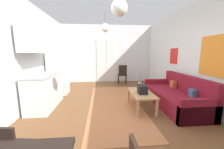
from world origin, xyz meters
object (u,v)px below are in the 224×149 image
object	(u,v)px
refrigerator	(58,72)
pendant_lamp_near	(119,8)
handbag	(142,89)
bamboo_vase	(140,87)
couch	(176,97)
coffee_table	(141,94)
pendant_lamp_far	(105,28)
accent_chair	(122,74)

from	to	relation	value
refrigerator	pendant_lamp_near	world-z (taller)	pendant_lamp_near
handbag	refrigerator	size ratio (longest dim) A/B	0.20
bamboo_vase	pendant_lamp_near	distance (m)	2.03
couch	coffee_table	world-z (taller)	couch
pendant_lamp_near	pendant_lamp_far	size ratio (longest dim) A/B	1.13
refrigerator	accent_chair	bearing A→B (deg)	26.25
coffee_table	handbag	bearing A→B (deg)	-94.46
bamboo_vase	refrigerator	bearing A→B (deg)	150.95
accent_chair	pendant_lamp_far	world-z (taller)	pendant_lamp_far
refrigerator	accent_chair	world-z (taller)	refrigerator
pendant_lamp_near	handbag	bearing A→B (deg)	46.64
bamboo_vase	accent_chair	xyz separation A→B (m)	(-0.02, 2.67, -0.08)
coffee_table	pendant_lamp_far	bearing A→B (deg)	123.35
pendant_lamp_near	coffee_table	bearing A→B (deg)	49.89
handbag	pendant_lamp_near	xyz separation A→B (m)	(-0.72, -0.77, 1.67)
couch	pendant_lamp_near	distance (m)	2.80
bamboo_vase	refrigerator	size ratio (longest dim) A/B	0.29
couch	pendant_lamp_far	xyz separation A→B (m)	(-1.91, 1.26, 2.04)
accent_chair	pendant_lamp_near	distance (m)	4.07
pendant_lamp_near	pendant_lamp_far	xyz separation A→B (m)	(-0.16, 2.21, 0.09)
couch	coffee_table	xyz separation A→B (m)	(-1.03, -0.08, 0.13)
pendant_lamp_far	bamboo_vase	bearing A→B (deg)	-55.21
refrigerator	pendant_lamp_near	bearing A→B (deg)	-52.34
bamboo_vase	pendant_lamp_far	bearing A→B (deg)	124.79
accent_chair	pendant_lamp_far	distance (m)	2.45
refrigerator	pendant_lamp_near	xyz separation A→B (m)	(1.84, -2.38, 1.41)
bamboo_vase	pendant_lamp_far	world-z (taller)	pendant_lamp_far
bamboo_vase	handbag	world-z (taller)	bamboo_vase
couch	pendant_lamp_near	xyz separation A→B (m)	(-1.76, -0.95, 1.96)
accent_chair	pendant_lamp_far	bearing A→B (deg)	62.53
bamboo_vase	refrigerator	distance (m)	2.93
refrigerator	pendant_lamp_far	size ratio (longest dim) A/B	2.43
coffee_table	refrigerator	size ratio (longest dim) A/B	0.65
handbag	refrigerator	world-z (taller)	refrigerator
couch	handbag	distance (m)	1.09
pendant_lamp_near	pendant_lamp_far	world-z (taller)	same
pendant_lamp_far	refrigerator	bearing A→B (deg)	174.45
couch	handbag	world-z (taller)	couch
refrigerator	handbag	bearing A→B (deg)	-32.22
pendant_lamp_near	refrigerator	bearing A→B (deg)	127.66
accent_chair	pendant_lamp_near	xyz separation A→B (m)	(-0.70, -3.63, 1.72)
couch	accent_chair	bearing A→B (deg)	111.62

